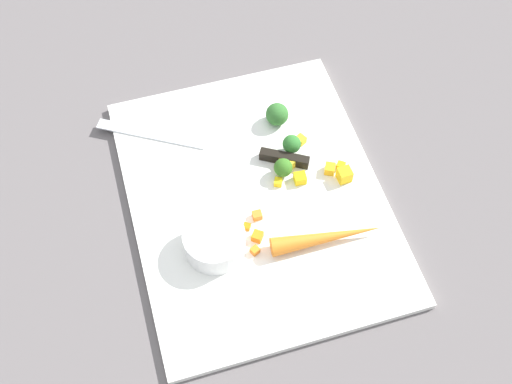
{
  "coord_description": "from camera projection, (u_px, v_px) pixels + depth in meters",
  "views": [
    {
      "loc": [
        0.48,
        -0.14,
        0.82
      ],
      "look_at": [
        0.0,
        0.0,
        0.02
      ],
      "focal_mm": 44.31,
      "sensor_mm": 36.0,
      "label": 1
    }
  ],
  "objects": [
    {
      "name": "pepper_dice_7",
      "position": [
        300.0,
        178.0,
        0.96
      ],
      "size": [
        0.02,
        0.02,
        0.01
      ],
      "primitive_type": "cube",
      "rotation": [
        0.0,
        0.0,
        3.06
      ],
      "color": "yellow",
      "rests_on": "cutting_board"
    },
    {
      "name": "broccoli_floret_0",
      "position": [
        292.0,
        144.0,
        0.98
      ],
      "size": [
        0.03,
        0.03,
        0.03
      ],
      "color": "#81C264",
      "rests_on": "cutting_board"
    },
    {
      "name": "carrot_dice_1",
      "position": [
        257.0,
        215.0,
        0.93
      ],
      "size": [
        0.01,
        0.01,
        0.01
      ],
      "primitive_type": "cube",
      "rotation": [
        0.0,
        0.0,
        1.55
      ],
      "color": "orange",
      "rests_on": "cutting_board"
    },
    {
      "name": "carrot_dice_0",
      "position": [
        247.0,
        227.0,
        0.92
      ],
      "size": [
        0.01,
        0.01,
        0.01
      ],
      "primitive_type": "cube",
      "rotation": [
        0.0,
        0.0,
        2.54
      ],
      "color": "orange",
      "rests_on": "cutting_board"
    },
    {
      "name": "pepper_dice_2",
      "position": [
        288.0,
        163.0,
        0.97
      ],
      "size": [
        0.03,
        0.03,
        0.02
      ],
      "primitive_type": "cube",
      "rotation": [
        0.0,
        0.0,
        2.05
      ],
      "color": "yellow",
      "rests_on": "cutting_board"
    },
    {
      "name": "whole_carrot",
      "position": [
        328.0,
        237.0,
        0.9
      ],
      "size": [
        0.04,
        0.17,
        0.03
      ],
      "primitive_type": "cone",
      "rotation": [
        1.57,
        0.0,
        3.06
      ],
      "color": "orange",
      "rests_on": "cutting_board"
    },
    {
      "name": "ground_plane",
      "position": [
        256.0,
        200.0,
        0.96
      ],
      "size": [
        4.0,
        4.0,
        0.0
      ],
      "primitive_type": "plane",
      "color": "#615C5C"
    },
    {
      "name": "chef_knife",
      "position": [
        236.0,
        150.0,
        0.99
      ],
      "size": [
        0.19,
        0.31,
        0.02
      ],
      "rotation": [
        0.0,
        0.0,
        4.18
      ],
      "color": "silver",
      "rests_on": "cutting_board"
    },
    {
      "name": "pepper_dice_3",
      "position": [
        341.0,
        166.0,
        0.97
      ],
      "size": [
        0.02,
        0.02,
        0.01
      ],
      "primitive_type": "cube",
      "rotation": [
        0.0,
        0.0,
        0.91
      ],
      "color": "yellow",
      "rests_on": "cutting_board"
    },
    {
      "name": "broccoli_floret_1",
      "position": [
        283.0,
        168.0,
        0.96
      ],
      "size": [
        0.03,
        0.03,
        0.03
      ],
      "color": "#98AD6A",
      "rests_on": "cutting_board"
    },
    {
      "name": "carrot_dice_3",
      "position": [
        255.0,
        250.0,
        0.9
      ],
      "size": [
        0.01,
        0.01,
        0.01
      ],
      "primitive_type": "cube",
      "rotation": [
        0.0,
        0.0,
        0.45
      ],
      "color": "orange",
      "rests_on": "cutting_board"
    },
    {
      "name": "pepper_dice_5",
      "position": [
        278.0,
        182.0,
        0.96
      ],
      "size": [
        0.02,
        0.02,
        0.01
      ],
      "primitive_type": "cube",
      "rotation": [
        0.0,
        0.0,
        1.14
      ],
      "color": "yellow",
      "rests_on": "cutting_board"
    },
    {
      "name": "pepper_dice_6",
      "position": [
        283.0,
        170.0,
        0.97
      ],
      "size": [
        0.02,
        0.02,
        0.01
      ],
      "primitive_type": "cube",
      "rotation": [
        0.0,
        0.0,
        0.55
      ],
      "color": "yellow",
      "rests_on": "cutting_board"
    },
    {
      "name": "pepper_dice_4",
      "position": [
        330.0,
        169.0,
        0.97
      ],
      "size": [
        0.02,
        0.02,
        0.01
      ],
      "primitive_type": "cube",
      "rotation": [
        0.0,
        0.0,
        1.11
      ],
      "color": "yellow",
      "rests_on": "cutting_board"
    },
    {
      "name": "prep_bowl",
      "position": [
        215.0,
        241.0,
        0.89
      ],
      "size": [
        0.09,
        0.09,
        0.04
      ],
      "primitive_type": "cylinder",
      "color": "white",
      "rests_on": "cutting_board"
    },
    {
      "name": "carrot_dice_2",
      "position": [
        257.0,
        236.0,
        0.91
      ],
      "size": [
        0.02,
        0.02,
        0.01
      ],
      "primitive_type": "cube",
      "rotation": [
        0.0,
        0.0,
        0.93
      ],
      "color": "orange",
      "rests_on": "cutting_board"
    },
    {
      "name": "pepper_dice_0",
      "position": [
        344.0,
        175.0,
        0.96
      ],
      "size": [
        0.02,
        0.02,
        0.02
      ],
      "primitive_type": "cube",
      "rotation": [
        0.0,
        0.0,
        1.62
      ],
      "color": "yellow",
      "rests_on": "cutting_board"
    },
    {
      "name": "cutting_board",
      "position": [
        256.0,
        198.0,
        0.96
      ],
      "size": [
        0.47,
        0.37,
        0.01
      ],
      "primitive_type": "cube",
      "color": "white",
      "rests_on": "ground_plane"
    },
    {
      "name": "broccoli_floret_2",
      "position": [
        277.0,
        114.0,
        1.01
      ],
      "size": [
        0.04,
        0.04,
        0.04
      ],
      "color": "#8AB469",
      "rests_on": "cutting_board"
    },
    {
      "name": "pepper_dice_1",
      "position": [
        301.0,
        140.0,
        1.0
      ],
      "size": [
        0.02,
        0.02,
        0.01
      ],
      "primitive_type": "cube",
      "rotation": [
        0.0,
        0.0,
        2.06
      ],
      "color": "yellow",
      "rests_on": "cutting_board"
    }
  ]
}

